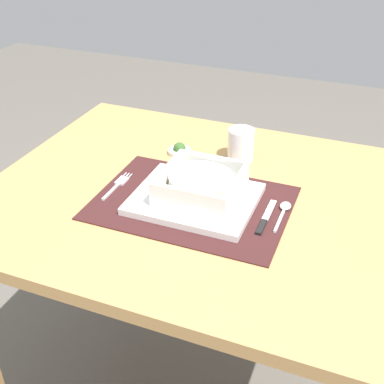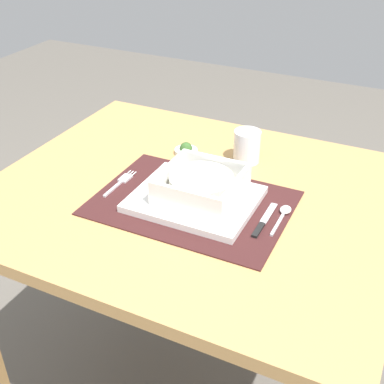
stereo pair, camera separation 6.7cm
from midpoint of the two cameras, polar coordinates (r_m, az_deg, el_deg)
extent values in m
cube|color=#B2844C|center=(1.18, -1.70, -0.54)|extent=(0.94, 0.78, 0.03)
cube|color=olive|center=(1.80, -9.53, -2.40)|extent=(0.05, 0.05, 0.71)
cube|color=olive|center=(1.61, 17.61, -8.58)|extent=(0.05, 0.05, 0.71)
cube|color=#381919|center=(1.13, -1.71, -1.26)|extent=(0.43, 0.31, 0.00)
cube|color=white|center=(1.12, -1.41, -0.80)|extent=(0.27, 0.22, 0.02)
cube|color=white|center=(1.12, -0.70, -0.16)|extent=(0.17, 0.17, 0.01)
cube|color=white|center=(1.13, -4.46, 1.89)|extent=(0.01, 0.17, 0.05)
cube|color=white|center=(1.08, 3.22, 0.32)|extent=(0.01, 0.17, 0.05)
cube|color=white|center=(1.04, -2.38, -0.98)|extent=(0.15, 0.01, 0.05)
cube|color=white|center=(1.17, 0.77, 3.00)|extent=(0.15, 0.01, 0.05)
cylinder|color=silver|center=(1.10, -0.71, 0.91)|extent=(0.14, 0.14, 0.04)
cube|color=silver|center=(1.18, -10.77, -0.01)|extent=(0.01, 0.07, 0.00)
cube|color=silver|center=(1.22, -9.48, 1.24)|extent=(0.02, 0.04, 0.00)
cylinder|color=silver|center=(1.24, -9.16, 1.91)|extent=(0.00, 0.02, 0.00)
cylinder|color=silver|center=(1.24, -8.85, 1.85)|extent=(0.00, 0.02, 0.00)
cylinder|color=silver|center=(1.23, -8.54, 1.78)|extent=(0.00, 0.02, 0.00)
cube|color=silver|center=(1.07, 8.05, -3.30)|extent=(0.01, 0.08, 0.00)
ellipsoid|color=silver|center=(1.12, 8.80, -1.60)|extent=(0.02, 0.03, 0.01)
cube|color=black|center=(1.05, 6.00, -3.99)|extent=(0.01, 0.05, 0.01)
cube|color=silver|center=(1.10, 6.98, -2.08)|extent=(0.01, 0.08, 0.00)
cylinder|color=white|center=(1.29, 4.03, 5.32)|extent=(0.07, 0.07, 0.08)
cylinder|color=#C64C1E|center=(1.29, 4.01, 4.84)|extent=(0.06, 0.06, 0.05)
cylinder|color=white|center=(1.33, -2.87, 4.54)|extent=(0.06, 0.06, 0.01)
sphere|color=#335926|center=(1.33, -2.88, 4.89)|extent=(0.03, 0.03, 0.03)
camera|label=1|loc=(0.03, -91.73, -1.09)|focal=47.33mm
camera|label=2|loc=(0.03, 88.27, 1.09)|focal=47.33mm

